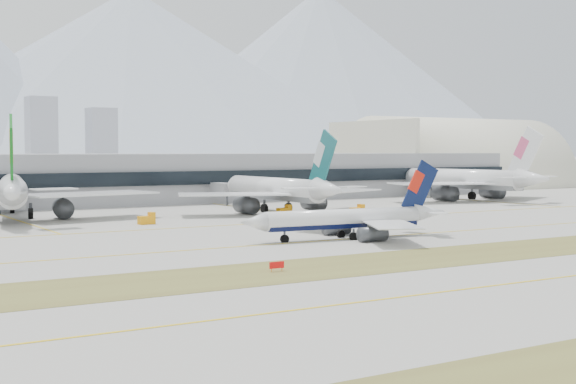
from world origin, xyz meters
TOP-DOWN VIEW (x-y plane):
  - ground at (0.00, 0.00)m, footprint 3000.00×3000.00m
  - taxiing_airliner at (-1.36, -4.69)m, footprint 43.19×37.40m
  - widebody_eva at (-44.96, 68.77)m, footprint 65.46×65.09m
  - widebody_cathay at (19.29, 55.68)m, footprint 59.96×58.44m
  - widebody_china_air at (97.96, 68.35)m, footprint 66.29×65.01m
  - terminal at (0.00, 114.84)m, footprint 280.00×43.10m
  - hangar at (154.56, 135.00)m, footprint 91.00×60.00m
  - hold_sign_left at (-33.27, -32.00)m, footprint 2.20×0.15m
  - gse_b at (-22.51, 41.51)m, footprint 3.55×2.00m
  - gse_extra at (15.87, 46.93)m, footprint 3.55×2.00m
  - gse_c at (32.24, 38.57)m, footprint 3.55×2.00m

SIDE VIEW (x-z plane):
  - ground at x=0.00m, z-range 0.00..0.00m
  - hangar at x=154.56m, z-range -29.86..30.14m
  - hold_sign_left at x=-33.27m, z-range 0.20..1.55m
  - gse_b at x=-22.51m, z-range -0.25..2.35m
  - gse_extra at x=15.87m, z-range -0.25..2.35m
  - gse_c at x=32.24m, z-range -0.25..2.35m
  - taxiing_airliner at x=-1.36m, z-range -3.75..10.75m
  - widebody_cathay at x=19.29m, z-range -5.00..16.36m
  - widebody_china_air at x=97.96m, z-range -5.55..18.14m
  - widebody_eva at x=-44.96m, z-range -5.59..18.28m
  - terminal at x=0.00m, z-range 0.00..15.00m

